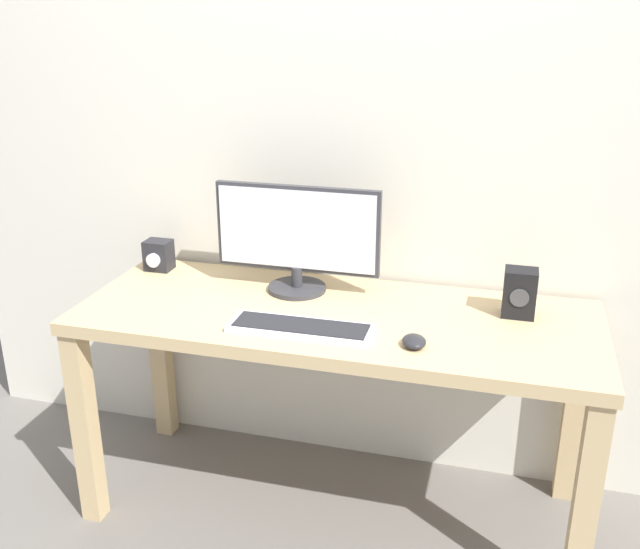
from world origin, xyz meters
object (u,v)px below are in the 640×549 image
Objects in this scene: mouse at (414,341)px; monitor at (297,236)px; desk at (335,341)px; audio_controller at (159,255)px; speaker_right at (520,293)px; keyboard_primary at (301,328)px.

monitor is at bearing 130.23° from mouse.
mouse is at bearing -32.86° from desk.
mouse is 1.05m from audio_controller.
audio_controller reaches higher than desk.
audio_controller is at bearing 174.26° from monitor.
monitor is 0.73m from speaker_right.
audio_controller is (-0.71, 0.20, 0.16)m from desk.
keyboard_primary is (-0.06, -0.17, 0.11)m from desk.
audio_controller is (-0.54, 0.05, -0.13)m from monitor.
speaker_right reaches higher than desk.
speaker_right reaches higher than keyboard_primary.
speaker_right is at bearing 12.58° from desk.
desk is at bearing 68.93° from keyboard_primary.
mouse is 0.41m from speaker_right.
speaker_right is at bearing -2.11° from monitor.
monitor is (-0.17, 0.15, 0.29)m from desk.
audio_controller is at bearing 145.46° from mouse.
speaker_right is (0.28, 0.30, 0.06)m from mouse.
audio_controller is at bearing 164.02° from desk.
audio_controller is at bearing 150.29° from keyboard_primary.
keyboard_primary is 0.75m from audio_controller.
audio_controller is (-0.65, 0.37, 0.04)m from keyboard_primary.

